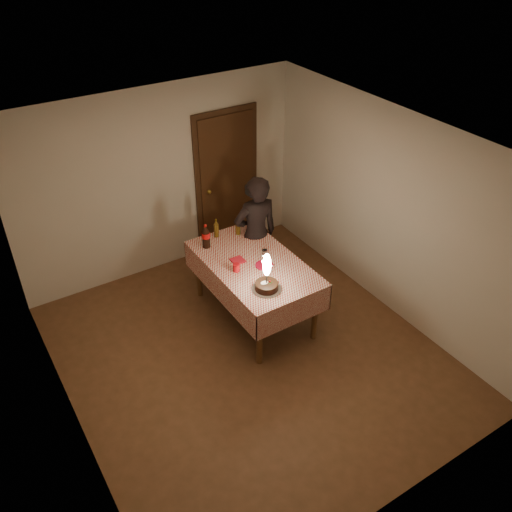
# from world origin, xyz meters

# --- Properties ---
(ground) EXTENTS (4.00, 4.50, 0.01)m
(ground) POSITION_xyz_m (0.00, 0.00, 0.00)
(ground) COLOR brown
(ground) RESTS_ON ground
(room_shell) EXTENTS (4.04, 4.54, 2.62)m
(room_shell) POSITION_xyz_m (0.03, 0.08, 1.65)
(room_shell) COLOR beige
(room_shell) RESTS_ON ground
(dining_table) EXTENTS (1.02, 1.72, 0.83)m
(dining_table) POSITION_xyz_m (0.42, 0.58, 0.72)
(dining_table) COLOR brown
(dining_table) RESTS_ON ground
(birthday_cake) EXTENTS (0.33, 0.33, 0.48)m
(birthday_cake) POSITION_xyz_m (0.26, 0.06, 0.95)
(birthday_cake) COLOR white
(birthday_cake) RESTS_ON dining_table
(red_plate) EXTENTS (0.22, 0.22, 0.01)m
(red_plate) POSITION_xyz_m (0.49, 0.45, 0.83)
(red_plate) COLOR red
(red_plate) RESTS_ON dining_table
(red_cup) EXTENTS (0.08, 0.08, 0.10)m
(red_cup) POSITION_xyz_m (0.15, 0.53, 0.88)
(red_cup) COLOR red
(red_cup) RESTS_ON dining_table
(clear_cup) EXTENTS (0.07, 0.07, 0.09)m
(clear_cup) POSITION_xyz_m (0.60, 0.61, 0.88)
(clear_cup) COLOR silver
(clear_cup) RESTS_ON dining_table
(napkin_stack) EXTENTS (0.15, 0.15, 0.02)m
(napkin_stack) POSITION_xyz_m (0.27, 0.70, 0.84)
(napkin_stack) COLOR #AD1320
(napkin_stack) RESTS_ON dining_table
(cola_bottle) EXTENTS (0.10, 0.10, 0.32)m
(cola_bottle) POSITION_xyz_m (0.10, 1.18, 0.98)
(cola_bottle) COLOR black
(cola_bottle) RESTS_ON dining_table
(amber_bottle_left) EXTENTS (0.06, 0.06, 0.26)m
(amber_bottle_left) POSITION_xyz_m (0.33, 1.33, 0.95)
(amber_bottle_left) COLOR #50350D
(amber_bottle_left) RESTS_ON dining_table
(amber_bottle_right) EXTENTS (0.06, 0.06, 0.26)m
(amber_bottle_right) POSITION_xyz_m (0.59, 1.23, 0.95)
(amber_bottle_right) COLOR #50350D
(amber_bottle_right) RESTS_ON dining_table
(photographer) EXTENTS (0.65, 0.48, 1.66)m
(photographer) POSITION_xyz_m (0.77, 1.09, 0.83)
(photographer) COLOR black
(photographer) RESTS_ON ground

